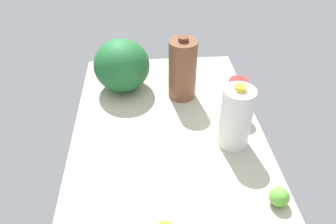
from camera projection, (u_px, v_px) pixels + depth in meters
The scene contains 6 objects.
countertop at pixel (168, 134), 132.41cm from camera, with size 120.00×76.00×3.00cm, color #AEA992.
milk_jug at pixel (236, 117), 119.15cm from camera, with size 11.63×11.63×26.07cm.
chocolate_milk_jug at pixel (182, 69), 143.19cm from camera, with size 12.38×12.38×28.94cm.
tumbler_cup at pixel (237, 96), 137.00cm from camera, with size 8.14×8.14×15.84cm.
watermelon at pixel (122, 65), 149.38cm from camera, with size 25.47×25.47×23.86cm, color #216731.
lime_near_front at pixel (279, 197), 102.46cm from camera, with size 6.29×6.29×6.29cm, color #62BB3A.
Camera 1 is at (-98.36, 7.75, 90.26)cm, focal length 35.00 mm.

